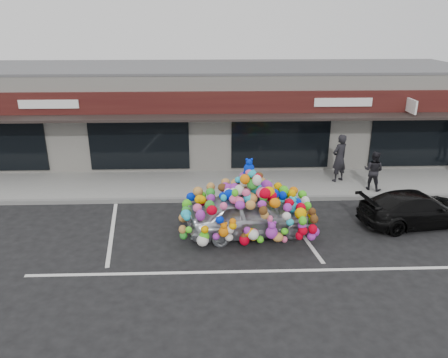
{
  "coord_description": "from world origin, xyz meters",
  "views": [
    {
      "loc": [
        -0.05,
        -12.44,
        6.49
      ],
      "look_at": [
        0.44,
        1.4,
        1.3
      ],
      "focal_mm": 35.0,
      "sensor_mm": 36.0,
      "label": 1
    }
  ],
  "objects_px": {
    "pedestrian_a": "(339,158)",
    "pedestrian_b": "(373,171)",
    "toy_car": "(249,210)",
    "black_sedan": "(417,209)"
  },
  "relations": [
    {
      "from": "toy_car",
      "to": "pedestrian_a",
      "type": "xyz_separation_m",
      "value": [
        4.01,
        4.17,
        0.31
      ]
    },
    {
      "from": "pedestrian_b",
      "to": "toy_car",
      "type": "bearing_deg",
      "value": 69.09
    },
    {
      "from": "pedestrian_a",
      "to": "black_sedan",
      "type": "bearing_deg",
      "value": 82.08
    },
    {
      "from": "black_sedan",
      "to": "pedestrian_a",
      "type": "distance_m",
      "value": 4.07
    },
    {
      "from": "toy_car",
      "to": "pedestrian_b",
      "type": "xyz_separation_m",
      "value": [
        5.07,
        3.21,
        0.1
      ]
    },
    {
      "from": "pedestrian_a",
      "to": "pedestrian_b",
      "type": "relative_size",
      "value": 1.27
    },
    {
      "from": "toy_car",
      "to": "black_sedan",
      "type": "distance_m",
      "value": 5.59
    },
    {
      "from": "toy_car",
      "to": "pedestrian_b",
      "type": "distance_m",
      "value": 6.0
    },
    {
      "from": "pedestrian_a",
      "to": "pedestrian_b",
      "type": "height_order",
      "value": "pedestrian_a"
    },
    {
      "from": "pedestrian_b",
      "to": "black_sedan",
      "type": "bearing_deg",
      "value": 137.02
    }
  ]
}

